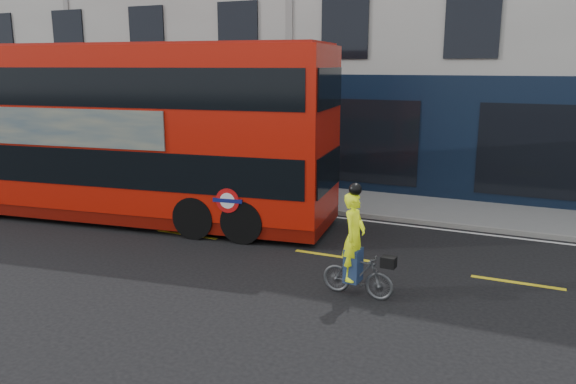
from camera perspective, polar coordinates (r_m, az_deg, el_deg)
The scene contains 7 objects.
ground at distance 13.73m, azimuth -13.77°, elevation -5.92°, with size 120.00×120.00×0.00m, color black.
pavement at distance 19.03m, azimuth -1.72°, elevation -0.12°, with size 60.00×3.00×0.12m, color gray.
kerb at distance 17.73m, azimuth -3.84°, elevation -1.10°, with size 60.00×0.12×0.13m, color gray.
road_edge_line at distance 17.49m, azimuth -4.30°, elevation -1.51°, with size 58.00×0.10×0.01m, color silver.
lane_dashes at distance 14.87m, azimuth -10.22°, elevation -4.27°, with size 58.00×0.12×0.01m, color yellow, non-canonical shape.
bus at distance 16.46m, azimuth -16.59°, elevation 5.91°, with size 12.29×4.24×4.86m.
cyclist at distance 10.73m, azimuth 6.93°, elevation -6.58°, with size 1.46×0.64×2.20m.
Camera 1 is at (8.16, -10.15, 4.33)m, focal length 35.00 mm.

